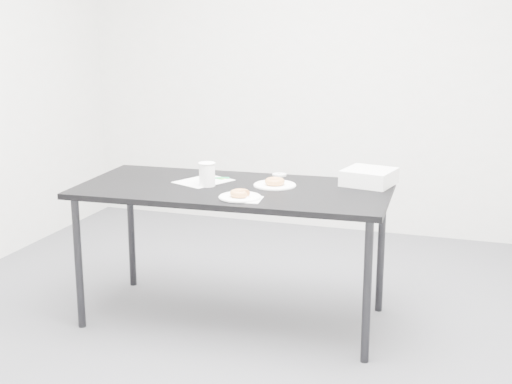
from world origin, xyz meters
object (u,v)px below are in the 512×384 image
(pen, at_px, (218,178))
(bakery_box, at_px, (369,177))
(donut_far, at_px, (275,181))
(table, at_px, (233,197))
(plate_near, at_px, (240,197))
(coffee_cup, at_px, (207,174))
(plate_far, at_px, (275,185))
(donut_near, at_px, (240,193))
(scorecard, at_px, (203,181))

(pen, bearing_deg, bakery_box, -9.32)
(donut_far, bearing_deg, table, -154.48)
(table, xyz_separation_m, donut_far, (0.21, 0.10, 0.08))
(plate_near, height_order, coffee_cup, coffee_cup)
(table, relative_size, plate_far, 7.41)
(plate_near, xyz_separation_m, donut_near, (0.00, 0.00, 0.02))
(pen, bearing_deg, coffee_cup, -105.88)
(table, height_order, plate_far, plate_far)
(plate_near, bearing_deg, coffee_cup, 142.49)
(donut_far, height_order, coffee_cup, coffee_cup)
(plate_far, xyz_separation_m, coffee_cup, (-0.36, -0.12, 0.06))
(donut_near, bearing_deg, plate_far, 74.67)
(scorecard, relative_size, plate_far, 1.24)
(donut_near, bearing_deg, plate_near, 0.00)
(table, bearing_deg, plate_far, 22.62)
(plate_far, relative_size, donut_far, 2.13)
(table, relative_size, plate_near, 7.91)
(plate_near, bearing_deg, donut_near, 0.00)
(scorecard, relative_size, donut_near, 2.81)
(plate_far, bearing_deg, table, -154.48)
(donut_near, height_order, bakery_box, bakery_box)
(scorecard, relative_size, donut_far, 2.64)
(plate_near, bearing_deg, scorecard, 137.37)
(bakery_box, bearing_deg, table, -145.64)
(plate_far, bearing_deg, coffee_cup, -161.07)
(plate_near, xyz_separation_m, plate_far, (0.09, 0.33, -0.00))
(plate_near, bearing_deg, donut_far, 74.67)
(table, height_order, scorecard, scorecard)
(plate_near, xyz_separation_m, donut_far, (0.09, 0.33, 0.02))
(plate_near, xyz_separation_m, coffee_cup, (-0.27, 0.21, 0.06))
(scorecard, distance_m, pen, 0.10)
(donut_near, distance_m, coffee_cup, 0.34)
(plate_far, distance_m, bakery_box, 0.53)
(plate_far, bearing_deg, donut_far, 0.00)
(scorecard, bearing_deg, plate_near, -18.03)
(scorecard, distance_m, coffee_cup, 0.14)
(pen, distance_m, bakery_box, 0.87)
(scorecard, distance_m, bakery_box, 0.94)
(donut_near, distance_m, bakery_box, 0.79)
(scorecard, xyz_separation_m, plate_far, (0.42, 0.02, 0.00))
(table, relative_size, coffee_cup, 13.18)
(pen, relative_size, coffee_cup, 1.02)
(scorecard, xyz_separation_m, coffee_cup, (0.06, -0.10, 0.07))
(donut_near, relative_size, donut_far, 0.94)
(plate_far, bearing_deg, plate_near, -105.33)
(table, bearing_deg, bakery_box, 20.01)
(table, xyz_separation_m, pen, (-0.16, 0.16, 0.07))
(plate_near, relative_size, donut_far, 2.00)
(pen, distance_m, plate_near, 0.48)
(coffee_cup, relative_size, bakery_box, 0.51)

